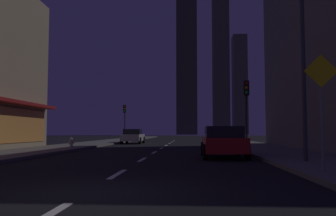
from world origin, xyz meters
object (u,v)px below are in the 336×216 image
at_px(pedestrian_crossing_sign, 322,102).
at_px(car_parked_near, 223,142).
at_px(fire_hydrant_far_left, 71,143).
at_px(car_parked_far, 133,136).
at_px(traffic_light_near_right, 246,99).
at_px(traffic_light_far_left, 125,114).
at_px(street_lamp_right, 280,27).

bearing_deg(pedestrian_crossing_sign, car_parked_near, 106.27).
distance_m(car_parked_near, fire_hydrant_far_left, 11.68).
distance_m(car_parked_near, car_parked_far, 19.88).
relative_size(car_parked_far, fire_hydrant_far_left, 6.48).
xyz_separation_m(car_parked_far, pedestrian_crossing_sign, (9.20, -25.38, 1.28)).
distance_m(fire_hydrant_far_left, pedestrian_crossing_sign, 17.90).
bearing_deg(traffic_light_near_right, fire_hydrant_far_left, 171.58).
bearing_deg(car_parked_near, traffic_light_near_right, 69.55).
bearing_deg(fire_hydrant_far_left, car_parked_near, -35.52).
distance_m(car_parked_far, traffic_light_near_right, 16.41).
distance_m(traffic_light_far_left, street_lamp_right, 29.77).
distance_m(car_parked_far, pedestrian_crossing_sign, 27.02).
distance_m(car_parked_far, fire_hydrant_far_left, 11.97).
bearing_deg(car_parked_far, fire_hydrant_far_left, -101.08).
relative_size(traffic_light_near_right, pedestrian_crossing_sign, 1.33).
xyz_separation_m(car_parked_far, traffic_light_near_right, (9.10, -13.43, 2.45)).
relative_size(car_parked_near, pedestrian_crossing_sign, 1.34).
relative_size(traffic_light_far_left, street_lamp_right, 0.64).
bearing_deg(car_parked_far, traffic_light_far_left, 108.75).
bearing_deg(fire_hydrant_far_left, street_lamp_right, -42.43).
relative_size(fire_hydrant_far_left, street_lamp_right, 0.10).
height_order(fire_hydrant_far_left, traffic_light_near_right, traffic_light_near_right).
bearing_deg(car_parked_far, pedestrian_crossing_sign, -70.07).
bearing_deg(car_parked_far, traffic_light_near_right, -55.88).
height_order(fire_hydrant_far_left, traffic_light_far_left, traffic_light_far_left).
relative_size(traffic_light_far_left, pedestrian_crossing_sign, 1.33).
height_order(car_parked_near, pedestrian_crossing_sign, pedestrian_crossing_sign).
relative_size(fire_hydrant_far_left, traffic_light_far_left, 0.16).
relative_size(car_parked_far, pedestrian_crossing_sign, 1.34).
height_order(car_parked_near, car_parked_far, same).
xyz_separation_m(car_parked_near, traffic_light_near_right, (1.90, 5.09, 2.45)).
bearing_deg(car_parked_near, fire_hydrant_far_left, 144.48).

